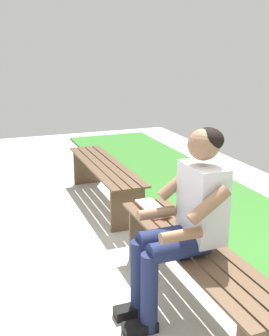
{
  "coord_description": "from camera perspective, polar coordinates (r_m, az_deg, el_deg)",
  "views": [
    {
      "loc": [
        -2.19,
        1.26,
        1.76
      ],
      "look_at": [
        0.73,
        0.15,
        0.82
      ],
      "focal_mm": 44.04,
      "sensor_mm": 36.0,
      "label": 1
    }
  ],
  "objects": [
    {
      "name": "ground_plane",
      "position": [
        3.7,
        -14.53,
        -12.62
      ],
      "size": [
        10.0,
        7.0,
        0.04
      ],
      "primitive_type": "cube",
      "color": "beige"
    },
    {
      "name": "grass_strip",
      "position": [
        4.36,
        13.96,
        -7.4
      ],
      "size": [
        9.0,
        1.48,
        0.03
      ],
      "primitive_type": "cube",
      "color": "#387A2D",
      "rests_on": "ground"
    },
    {
      "name": "bench_far",
      "position": [
        4.67,
        -4.21,
        -0.77
      ],
      "size": [
        1.78,
        0.4,
        0.47
      ],
      "rotation": [
        0.0,
        0.0,
        0.01
      ],
      "color": "brown",
      "rests_on": "ground"
    },
    {
      "name": "person_seated",
      "position": [
        2.66,
        6.97,
        -6.78
      ],
      "size": [
        0.5,
        0.69,
        1.28
      ],
      "color": "silver",
      "rests_on": "ground"
    },
    {
      "name": "apple",
      "position": [
        3.21,
        4.3,
        -6.2
      ],
      "size": [
        0.08,
        0.08,
        0.08
      ],
      "primitive_type": "sphere",
      "color": "gold",
      "rests_on": "bench_near"
    },
    {
      "name": "book_open",
      "position": [
        3.37,
        2.5,
        -5.62
      ],
      "size": [
        0.41,
        0.16,
        0.02
      ],
      "rotation": [
        0.0,
        0.0,
        0.01
      ],
      "color": "white",
      "rests_on": "bench_near"
    },
    {
      "name": "bench_near",
      "position": [
        2.89,
        8.16,
        -12.49
      ],
      "size": [
        1.78,
        0.4,
        0.47
      ],
      "rotation": [
        0.0,
        0.0,
        0.01
      ],
      "color": "brown",
      "rests_on": "ground"
    }
  ]
}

